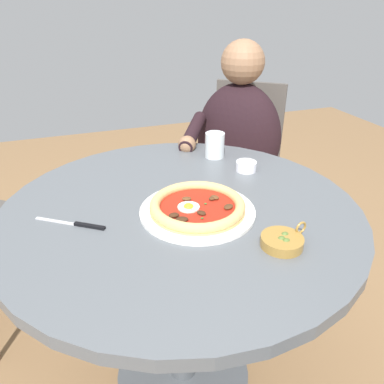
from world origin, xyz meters
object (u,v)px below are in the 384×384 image
at_px(water_glass, 215,146).
at_px(ramekin_capers, 246,166).
at_px(pizza_on_plate, 197,207).
at_px(cafe_chair_diner, 243,158).
at_px(diner_person, 235,177).
at_px(olive_pan, 282,241).
at_px(steak_knife, 80,225).
at_px(dining_table, 181,244).

bearing_deg(water_glass, ramekin_capers, 110.14).
relative_size(pizza_on_plate, cafe_chair_diner, 0.36).
relative_size(ramekin_capers, cafe_chair_diner, 0.08).
bearing_deg(diner_person, pizza_on_plate, 55.65).
bearing_deg(olive_pan, pizza_on_plate, -56.97).
height_order(pizza_on_plate, diner_person, diner_person).
relative_size(olive_pan, diner_person, 0.11).
bearing_deg(cafe_chair_diner, ramekin_capers, 63.58).
height_order(steak_knife, olive_pan, olive_pan).
bearing_deg(ramekin_capers, pizza_on_plate, 39.24).
height_order(steak_knife, ramekin_capers, ramekin_capers).
distance_m(ramekin_capers, cafe_chair_diner, 0.62).
bearing_deg(cafe_chair_diner, steak_knife, 39.71).
distance_m(dining_table, diner_person, 0.74).
relative_size(pizza_on_plate, ramekin_capers, 4.60).
distance_m(dining_table, steak_knife, 0.32).
bearing_deg(water_glass, olive_pan, 83.99).
height_order(dining_table, water_glass, water_glass).
bearing_deg(diner_person, dining_table, 51.16).
xyz_separation_m(steak_knife, diner_person, (-0.74, -0.58, -0.24)).
xyz_separation_m(dining_table, ramekin_capers, (-0.29, -0.16, 0.15)).
height_order(pizza_on_plate, cafe_chair_diner, cafe_chair_diner).
xyz_separation_m(water_glass, diner_person, (-0.22, -0.26, -0.28)).
relative_size(dining_table, pizza_on_plate, 3.21).
bearing_deg(diner_person, olive_pan, 71.23).
xyz_separation_m(steak_knife, cafe_chair_diner, (-0.83, -0.69, -0.20)).
bearing_deg(cafe_chair_diner, water_glass, 49.64).
distance_m(pizza_on_plate, cafe_chair_diner, 0.92).
xyz_separation_m(pizza_on_plate, ramekin_capers, (-0.26, -0.21, 0.00)).
height_order(dining_table, pizza_on_plate, pizza_on_plate).
relative_size(dining_table, steak_knife, 5.93).
xyz_separation_m(olive_pan, cafe_chair_diner, (-0.38, -0.95, -0.21)).
bearing_deg(diner_person, ramekin_capers, 67.76).
xyz_separation_m(dining_table, water_glass, (-0.23, -0.31, 0.18)).
bearing_deg(ramekin_capers, olive_pan, 74.72).
relative_size(water_glass, diner_person, 0.08).
distance_m(water_glass, cafe_chair_diner, 0.54).
bearing_deg(steak_knife, water_glass, -148.20).
height_order(olive_pan, diner_person, diner_person).
bearing_deg(ramekin_capers, steak_knife, 16.49).
bearing_deg(diner_person, steak_knife, 38.13).
bearing_deg(dining_table, steak_knife, 2.56).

